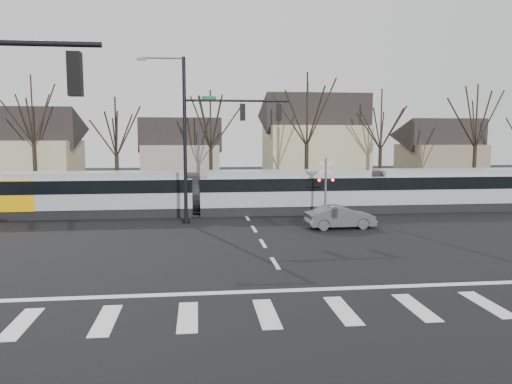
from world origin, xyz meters
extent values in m
plane|color=black|center=(0.00, 0.00, 0.00)|extent=(140.00, 140.00, 0.00)
cube|color=#38331E|center=(0.00, 32.00, 0.01)|extent=(140.00, 28.00, 0.01)
cube|color=silver|center=(-8.40, -4.00, 0.01)|extent=(0.60, 2.60, 0.01)
cube|color=silver|center=(-6.00, -4.00, 0.01)|extent=(0.60, 2.60, 0.01)
cube|color=silver|center=(-3.60, -4.00, 0.01)|extent=(0.60, 2.60, 0.01)
cube|color=silver|center=(-1.20, -4.00, 0.01)|extent=(0.60, 2.60, 0.01)
cube|color=silver|center=(1.20, -4.00, 0.01)|extent=(0.60, 2.60, 0.01)
cube|color=silver|center=(3.60, -4.00, 0.01)|extent=(0.60, 2.60, 0.01)
cube|color=silver|center=(6.00, -4.00, 0.01)|extent=(0.60, 2.60, 0.01)
cube|color=silver|center=(0.00, -1.80, 0.01)|extent=(28.00, 0.35, 0.01)
cube|color=silver|center=(0.00, 2.00, 0.01)|extent=(0.18, 2.00, 0.01)
cube|color=silver|center=(0.00, 6.00, 0.01)|extent=(0.18, 2.00, 0.01)
cube|color=silver|center=(0.00, 10.00, 0.01)|extent=(0.18, 2.00, 0.01)
cube|color=silver|center=(0.00, 14.00, 0.01)|extent=(0.18, 2.00, 0.01)
cube|color=silver|center=(0.00, 18.00, 0.01)|extent=(0.18, 2.00, 0.01)
cube|color=silver|center=(0.00, 22.00, 0.01)|extent=(0.18, 2.00, 0.01)
cube|color=silver|center=(0.00, 26.00, 0.01)|extent=(0.18, 2.00, 0.01)
cube|color=silver|center=(0.00, 30.00, 0.01)|extent=(0.18, 2.00, 0.01)
cube|color=#59595E|center=(0.00, 15.10, 0.03)|extent=(90.00, 0.12, 0.06)
cube|color=#59595E|center=(0.00, 16.50, 0.03)|extent=(90.00, 0.12, 0.06)
cube|color=gray|center=(-10.32, 16.00, 1.51)|extent=(13.41, 2.89, 3.01)
cube|color=black|center=(-10.32, 16.00, 2.11)|extent=(13.43, 2.93, 0.88)
cube|color=#E4A306|center=(-15.38, 16.00, 1.60)|extent=(3.30, 2.95, 2.01)
cube|color=gray|center=(3.09, 16.00, 1.51)|extent=(12.38, 2.89, 3.01)
cube|color=black|center=(3.09, 16.00, 2.11)|extent=(12.40, 2.93, 0.88)
cube|color=gray|center=(15.98, 16.00, 1.51)|extent=(13.41, 2.89, 3.01)
cube|color=black|center=(15.98, 16.00, 2.11)|extent=(13.43, 2.93, 0.88)
imported|color=#4A4B51|center=(5.09, 9.64, 0.67)|extent=(2.02, 4.30, 1.35)
cube|color=black|center=(-6.15, -6.00, 6.90)|extent=(0.32, 0.32, 1.05)
sphere|color=#FF0C07|center=(-6.15, -6.00, 7.23)|extent=(0.22, 0.22, 0.22)
cylinder|color=black|center=(-4.00, 12.50, 5.10)|extent=(0.22, 0.22, 10.20)
cylinder|color=black|center=(-4.00, 12.50, 0.15)|extent=(0.44, 0.44, 0.30)
cylinder|color=black|center=(-0.75, 12.50, 7.60)|extent=(6.50, 0.14, 0.14)
cube|color=#0C5926|center=(-2.50, 12.50, 7.75)|extent=(0.90, 0.03, 0.22)
cube|color=black|center=(-0.42, 12.50, 6.90)|extent=(0.32, 0.32, 1.05)
sphere|color=#FF0C07|center=(-0.42, 12.50, 7.23)|extent=(0.22, 0.22, 0.22)
cube|color=black|center=(1.85, 12.50, 6.90)|extent=(0.32, 0.32, 1.05)
sphere|color=#FF0C07|center=(1.85, 12.50, 7.23)|extent=(0.22, 0.22, 0.22)
cube|color=#59595B|center=(-6.50, 12.50, 10.02)|extent=(0.55, 0.22, 0.14)
cylinder|color=#59595B|center=(5.00, 12.80, 2.00)|extent=(0.14, 0.14, 4.00)
cylinder|color=#59595B|center=(5.00, 12.80, 0.10)|extent=(0.36, 0.36, 0.20)
cube|color=silver|center=(5.00, 12.80, 3.40)|extent=(0.95, 0.04, 0.95)
cube|color=silver|center=(5.00, 12.80, 3.40)|extent=(0.95, 0.04, 0.95)
cube|color=black|center=(5.00, 12.80, 2.60)|extent=(1.00, 0.10, 0.12)
sphere|color=#FF0C07|center=(4.55, 12.72, 2.60)|extent=(0.18, 0.18, 0.18)
sphere|color=#FF0C07|center=(5.45, 12.72, 2.60)|extent=(0.18, 0.18, 0.18)
cube|color=tan|center=(-20.00, 34.00, 2.50)|extent=(9.00, 8.00, 5.00)
cube|color=gray|center=(-5.00, 36.00, 2.25)|extent=(8.00, 7.00, 4.50)
cube|color=tan|center=(9.00, 33.00, 3.25)|extent=(10.00, 8.00, 6.50)
cube|color=#6E6351|center=(24.00, 35.00, 2.25)|extent=(8.00, 7.00, 4.50)
camera|label=1|loc=(-3.25, -18.64, 5.41)|focal=35.00mm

